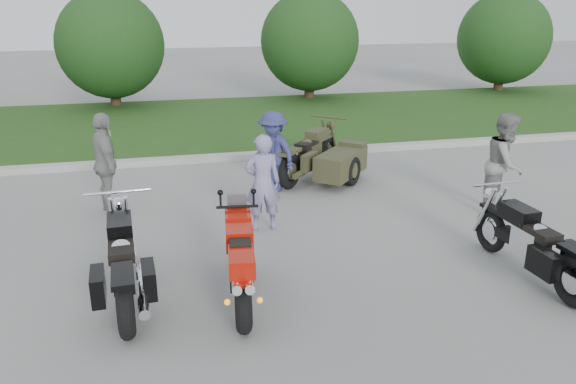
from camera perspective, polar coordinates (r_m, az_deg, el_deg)
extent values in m
plane|color=#969691|center=(7.99, 0.29, -8.09)|extent=(80.00, 80.00, 0.00)
cube|color=#A9A79F|center=(13.50, -5.76, 3.57)|extent=(60.00, 0.30, 0.15)
cube|color=#35561D|center=(17.51, -7.66, 7.03)|extent=(60.00, 8.00, 0.14)
cylinder|color=#3F2B1C|center=(20.68, -17.16, 9.68)|extent=(0.36, 0.36, 1.20)
sphere|color=#193E16|center=(20.50, -17.60, 14.08)|extent=(3.60, 3.60, 3.60)
cylinder|color=#3F2B1C|center=(21.41, 2.17, 10.78)|extent=(0.36, 0.36, 1.20)
sphere|color=#193E16|center=(21.24, 2.22, 15.05)|extent=(3.60, 3.60, 3.60)
cylinder|color=#3F2B1C|center=(24.76, 20.64, 10.72)|extent=(0.36, 0.36, 1.20)
sphere|color=#193E16|center=(24.62, 21.08, 14.39)|extent=(3.60, 3.60, 3.60)
torus|color=black|center=(6.54, -4.56, -11.62)|extent=(0.26, 0.64, 0.62)
torus|color=black|center=(7.83, -5.02, -6.31)|extent=(0.19, 0.61, 0.60)
cube|color=black|center=(7.02, -4.85, -7.14)|extent=(0.38, 0.93, 0.35)
cube|color=#AE1206|center=(7.12, -4.98, -4.38)|extent=(0.40, 0.58, 0.26)
cube|color=#AE1206|center=(6.52, -4.75, -7.06)|extent=(0.36, 0.58, 0.22)
cube|color=black|center=(6.77, -4.88, -5.27)|extent=(0.30, 0.38, 0.10)
cube|color=#AE1206|center=(7.48, -5.08, -3.55)|extent=(0.38, 0.44, 0.40)
cylinder|color=silver|center=(6.34, -5.25, -9.48)|extent=(0.16, 0.47, 0.22)
cylinder|color=silver|center=(6.34, -3.97, -9.43)|extent=(0.16, 0.47, 0.22)
torus|color=black|center=(6.66, -16.17, -11.19)|extent=(0.23, 0.75, 0.74)
torus|color=black|center=(8.29, -16.44, -5.20)|extent=(0.17, 0.71, 0.70)
cube|color=black|center=(7.42, -16.39, -7.19)|extent=(0.31, 1.33, 0.15)
cube|color=silver|center=(7.38, -16.45, -6.57)|extent=(0.36, 0.51, 0.38)
cube|color=black|center=(7.56, -16.71, -3.43)|extent=(0.34, 0.62, 0.24)
cube|color=black|center=(7.15, -16.58, -5.70)|extent=(0.34, 0.56, 0.13)
cube|color=black|center=(6.47, -16.49, -8.16)|extent=(0.27, 0.61, 0.07)
cylinder|color=silver|center=(7.14, -14.62, -9.46)|extent=(0.18, 1.21, 0.11)
torus|color=black|center=(7.83, 27.17, -8.05)|extent=(0.21, 0.71, 0.70)
torus|color=black|center=(9.01, 19.90, -3.72)|extent=(0.16, 0.67, 0.66)
cube|color=black|center=(8.36, 23.35, -5.16)|extent=(0.29, 1.25, 0.15)
cube|color=silver|center=(8.33, 23.42, -4.64)|extent=(0.33, 0.48, 0.36)
cube|color=black|center=(8.45, 22.37, -2.06)|extent=(0.32, 0.58, 0.23)
cube|color=black|center=(8.16, 24.27, -3.84)|extent=(0.32, 0.53, 0.12)
cylinder|color=silver|center=(8.29, 25.78, -6.83)|extent=(0.16, 1.14, 0.10)
torus|color=black|center=(11.28, 0.18, 2.15)|extent=(0.64, 0.68, 0.75)
torus|color=black|center=(12.85, 4.05, 4.10)|extent=(0.57, 0.61, 0.70)
cube|color=black|center=(12.03, 2.25, 3.65)|extent=(1.06, 1.14, 0.15)
cube|color=#3B3C23|center=(12.00, 2.25, 4.05)|extent=(0.58, 0.59, 0.38)
cube|color=#3B3C23|center=(12.22, 2.97, 5.79)|extent=(0.63, 0.66, 0.24)
cube|color=black|center=(11.81, 1.91, 4.80)|extent=(0.60, 0.61, 0.13)
cube|color=#3B3C23|center=(11.17, 0.19, 4.10)|extent=(0.58, 0.61, 0.07)
cylinder|color=#3B3C23|center=(11.65, 2.26, 2.36)|extent=(0.89, 0.97, 0.11)
cube|color=#3B3C23|center=(11.63, 5.40, 2.92)|extent=(1.41, 1.47, 0.49)
torus|color=black|center=(11.56, 6.63, 2.11)|extent=(0.51, 0.55, 0.62)
imported|color=#8C83B2|center=(9.13, -2.58, 0.93)|extent=(0.60, 0.41, 1.62)
imported|color=gray|center=(10.62, 21.17, 2.73)|extent=(1.10, 1.09, 1.80)
imported|color=navy|center=(11.05, -1.50, 4.10)|extent=(1.09, 1.19, 1.60)
imported|color=gray|center=(10.38, -18.02, 2.76)|extent=(0.71, 1.14, 1.81)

